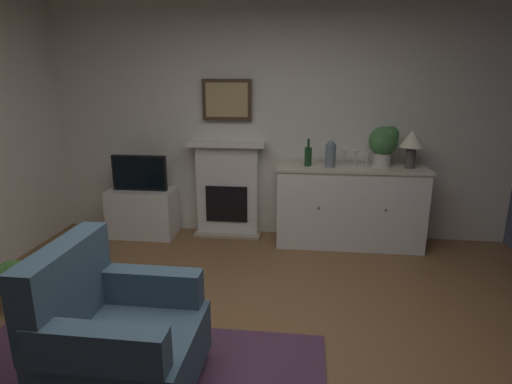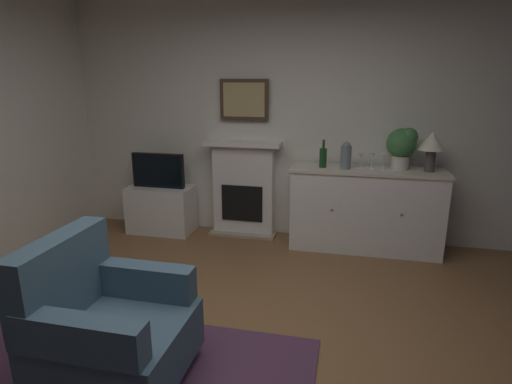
% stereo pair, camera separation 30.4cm
% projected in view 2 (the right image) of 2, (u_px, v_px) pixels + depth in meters
% --- Properties ---
extents(ground_plane, '(5.21, 5.01, 0.10)m').
position_uv_depth(ground_plane, '(233.00, 373.00, 2.73)').
color(ground_plane, brown).
rests_on(ground_plane, ground).
extents(wall_rear, '(5.21, 0.06, 2.93)m').
position_uv_depth(wall_rear, '(292.00, 108.00, 4.66)').
color(wall_rear, silver).
rests_on(wall_rear, ground_plane).
extents(fireplace_unit, '(0.87, 0.30, 1.10)m').
position_uv_depth(fireplace_unit, '(244.00, 188.00, 4.89)').
color(fireplace_unit, white).
rests_on(fireplace_unit, ground_plane).
extents(framed_picture, '(0.55, 0.04, 0.45)m').
position_uv_depth(framed_picture, '(244.00, 100.00, 4.67)').
color(framed_picture, '#473323').
extents(sideboard_cabinet, '(1.58, 0.49, 0.88)m').
position_uv_depth(sideboard_cabinet, '(365.00, 209.00, 4.46)').
color(sideboard_cabinet, white).
rests_on(sideboard_cabinet, ground_plane).
extents(table_lamp, '(0.26, 0.26, 0.40)m').
position_uv_depth(table_lamp, '(432.00, 144.00, 4.15)').
color(table_lamp, '#4C4742').
rests_on(table_lamp, sideboard_cabinet).
extents(wine_bottle, '(0.08, 0.08, 0.29)m').
position_uv_depth(wine_bottle, '(323.00, 157.00, 4.40)').
color(wine_bottle, '#193F1E').
rests_on(wine_bottle, sideboard_cabinet).
extents(wine_glass_left, '(0.07, 0.07, 0.16)m').
position_uv_depth(wine_glass_left, '(361.00, 156.00, 4.36)').
color(wine_glass_left, silver).
rests_on(wine_glass_left, sideboard_cabinet).
extents(wine_glass_center, '(0.07, 0.07, 0.16)m').
position_uv_depth(wine_glass_center, '(372.00, 157.00, 4.34)').
color(wine_glass_center, silver).
rests_on(wine_glass_center, sideboard_cabinet).
extents(wine_glass_right, '(0.07, 0.07, 0.16)m').
position_uv_depth(wine_glass_right, '(384.00, 158.00, 4.25)').
color(wine_glass_right, silver).
rests_on(wine_glass_right, sideboard_cabinet).
extents(vase_decorative, '(0.11, 0.11, 0.28)m').
position_uv_depth(vase_decorative, '(346.00, 155.00, 4.31)').
color(vase_decorative, slate).
rests_on(vase_decorative, sideboard_cabinet).
extents(tv_cabinet, '(0.75, 0.42, 0.55)m').
position_uv_depth(tv_cabinet, '(161.00, 209.00, 5.02)').
color(tv_cabinet, white).
rests_on(tv_cabinet, ground_plane).
extents(tv_set, '(0.62, 0.07, 0.40)m').
position_uv_depth(tv_set, '(158.00, 171.00, 4.87)').
color(tv_set, black).
rests_on(tv_set, tv_cabinet).
extents(potted_plant_fern, '(0.30, 0.30, 0.43)m').
position_uv_depth(potted_plant_fern, '(29.00, 270.00, 3.49)').
color(potted_plant_fern, '#936B4C').
rests_on(potted_plant_fern, ground_plane).
extents(potted_plant_small, '(0.30, 0.30, 0.43)m').
position_uv_depth(potted_plant_small, '(402.00, 145.00, 4.25)').
color(potted_plant_small, beige).
rests_on(potted_plant_small, sideboard_cabinet).
extents(armchair, '(0.82, 0.79, 0.92)m').
position_uv_depth(armchair, '(106.00, 326.00, 2.49)').
color(armchair, '#3F596B').
rests_on(armchair, ground_plane).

